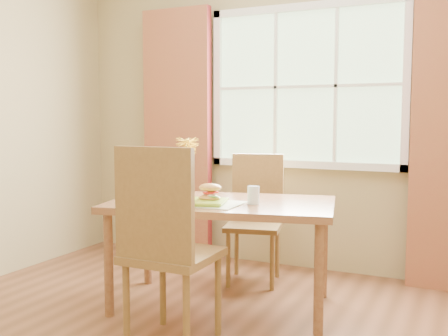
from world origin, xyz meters
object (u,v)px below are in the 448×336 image
croissant_sandwich (210,192)px  flower_vase (188,159)px  dining_table (222,212)px  chair_near (164,239)px  water_glass (253,196)px  chair_far (255,211)px

croissant_sandwich → flower_vase: flower_vase is taller
dining_table → chair_near: size_ratio=1.44×
water_glass → flower_vase: 0.62m
croissant_sandwich → water_glass: croissant_sandwich is taller
croissant_sandwich → flower_vase: size_ratio=0.40×
chair_far → croissant_sandwich: (-0.00, -0.77, 0.25)m
chair_far → flower_vase: flower_vase is taller
dining_table → water_glass: bearing=-16.4°
flower_vase → croissant_sandwich: bearing=-41.1°
croissant_sandwich → water_glass: bearing=14.9°
chair_near → croissant_sandwich: (-0.02, 0.59, 0.17)m
chair_near → chair_far: size_ratio=1.14×
dining_table → chair_near: 0.72m
dining_table → chair_far: size_ratio=1.64×
flower_vase → chair_far: bearing=57.2°
chair_near → water_glass: size_ratio=9.61×
croissant_sandwich → flower_vase: (-0.31, 0.27, 0.18)m
chair_far → water_glass: size_ratio=8.44×
dining_table → water_glass: (0.23, -0.02, 0.13)m
croissant_sandwich → chair_near: bearing=-96.3°
water_glass → flower_vase: flower_vase is taller
chair_far → water_glass: 0.74m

